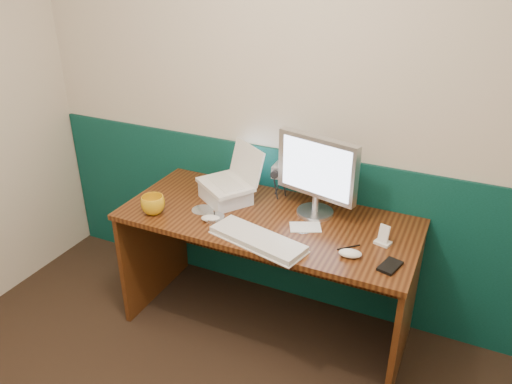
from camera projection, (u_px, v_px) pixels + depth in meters
The scene contains 19 objects.
back_wall at pixel (305, 110), 2.75m from camera, with size 3.50×0.04×2.50m, color beige.
wainscot at pixel (299, 228), 3.07m from camera, with size 3.48×0.02×1.00m, color #07342C.
desk at pixel (267, 274), 2.86m from camera, with size 1.60×0.70×0.75m, color #361709.
laptop_riser at pixel (225, 193), 2.85m from camera, with size 0.26×0.22×0.09m, color white.
laptop at pixel (225, 166), 2.77m from camera, with size 0.30×0.23×0.25m, color white, non-canonical shape.
monitor at pixel (317, 175), 2.62m from camera, with size 0.46×0.13×0.46m, color silver, non-canonical shape.
keyboard at pixel (258, 240), 2.46m from camera, with size 0.50×0.17×0.03m, color silver.
mouse_right at pixel (350, 253), 2.34m from camera, with size 0.11×0.07×0.04m, color white.
mouse_left at pixel (211, 218), 2.64m from camera, with size 0.10×0.06×0.03m, color white.
mug at pixel (153, 205), 2.71m from camera, with size 0.13×0.13×0.10m, color gold.
camcorder at pixel (280, 181), 2.87m from camera, with size 0.09×0.13×0.20m, color silver, non-canonical shape.
cd_spindle at pixel (215, 218), 2.66m from camera, with size 0.11×0.11×0.02m, color silver.
cd_loose_a at pixel (203, 210), 2.76m from camera, with size 0.12×0.12×0.00m, color #B1B9C1.
cd_loose_b at pixel (303, 229), 2.58m from camera, with size 0.11×0.11×0.00m, color #ADB3BD.
pen at pixel (349, 247), 2.42m from camera, with size 0.01×0.01×0.12m, color black.
papers at pixel (305, 227), 2.59m from camera, with size 0.16×0.11×0.00m, color white.
dock at pixel (383, 243), 2.45m from camera, with size 0.08×0.06×0.01m, color white.
music_player at pixel (384, 234), 2.43m from camera, with size 0.05×0.01×0.09m, color white.
pda at pixel (390, 266), 2.27m from camera, with size 0.07×0.13×0.01m, color black.
Camera 1 is at (0.88, -0.77, 2.07)m, focal length 35.00 mm.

